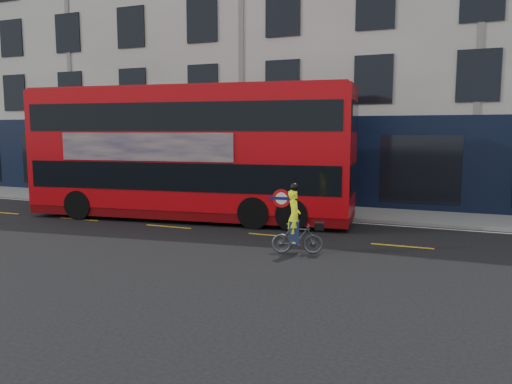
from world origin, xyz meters
The scene contains 8 objects.
ground centered at (0.00, 0.00, 0.00)m, with size 120.00×120.00×0.00m, color black.
pavement centered at (0.00, 6.50, 0.06)m, with size 60.00×3.00×0.12m, color gray.
kerb centered at (0.00, 5.00, 0.07)m, with size 60.00×0.12×0.13m, color gray.
building_terrace centered at (0.00, 12.94, 7.49)m, with size 50.00×10.07×15.00m.
road_edge_line centered at (0.00, 4.70, 0.00)m, with size 58.00×0.10×0.01m, color silver.
lane_dashes centered at (0.00, 1.50, 0.00)m, with size 58.00×0.12×0.01m, color gold, non-canonical shape.
bus centered at (-0.06, 3.23, 2.57)m, with size 12.64×4.21×5.01m.
cyclist centered at (5.36, -0.51, 0.67)m, with size 1.47×0.80×1.97m.
Camera 1 is at (9.40, -13.45, 3.40)m, focal length 35.00 mm.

